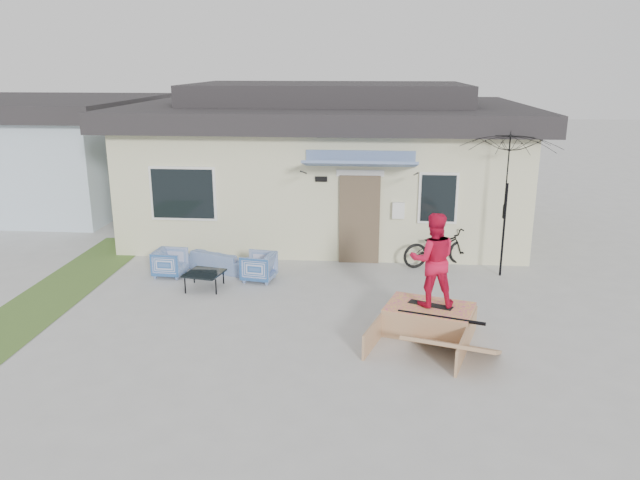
# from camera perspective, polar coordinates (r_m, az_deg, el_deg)

# --- Properties ---
(ground) EXTENTS (90.00, 90.00, 0.00)m
(ground) POSITION_cam_1_polar(r_m,az_deg,el_deg) (10.72, -2.45, -9.33)
(ground) COLOR #AAA9A7
(ground) RESTS_ON ground
(grass_strip) EXTENTS (1.40, 8.00, 0.01)m
(grass_strip) POSITION_cam_1_polar(r_m,az_deg,el_deg) (14.06, -22.94, -4.33)
(grass_strip) COLOR #406028
(grass_strip) RESTS_ON ground
(house) EXTENTS (10.80, 8.49, 4.10)m
(house) POSITION_cam_1_polar(r_m,az_deg,el_deg) (17.84, 0.74, 7.50)
(house) COLOR beige
(house) RESTS_ON ground
(neighbor_house) EXTENTS (8.60, 7.60, 3.50)m
(neighbor_house) POSITION_cam_1_polar(r_m,az_deg,el_deg) (23.04, -26.13, 7.43)
(neighbor_house) COLOR silver
(neighbor_house) RESTS_ON ground
(loveseat) EXTENTS (1.60, 1.00, 0.60)m
(loveseat) POSITION_cam_1_polar(r_m,az_deg,el_deg) (14.36, -9.30, -1.55)
(loveseat) COLOR #1B4B8F
(loveseat) RESTS_ON ground
(armchair_left) EXTENTS (0.65, 0.69, 0.66)m
(armchair_left) POSITION_cam_1_polar(r_m,az_deg,el_deg) (14.16, -13.68, -1.93)
(armchair_left) COLOR #1B4B8F
(armchair_left) RESTS_ON ground
(armchair_right) EXTENTS (0.72, 0.76, 0.68)m
(armchair_right) POSITION_cam_1_polar(r_m,az_deg,el_deg) (13.53, -5.70, -2.34)
(armchair_right) COLOR #1B4B8F
(armchair_right) RESTS_ON ground
(coffee_table) EXTENTS (0.85, 0.85, 0.36)m
(coffee_table) POSITION_cam_1_polar(r_m,az_deg,el_deg) (13.25, -10.61, -3.69)
(coffee_table) COLOR black
(coffee_table) RESTS_ON ground
(bicycle) EXTENTS (1.86, 1.21, 1.12)m
(bicycle) POSITION_cam_1_polar(r_m,az_deg,el_deg) (14.62, 10.88, -0.25)
(bicycle) COLOR black
(bicycle) RESTS_ON ground
(patio_umbrella) EXTENTS (2.49, 2.37, 2.20)m
(patio_umbrella) POSITION_cam_1_polar(r_m,az_deg,el_deg) (13.99, 16.83, 3.63)
(patio_umbrella) COLOR black
(patio_umbrella) RESTS_ON ground
(skate_ramp) EXTENTS (1.99, 2.31, 0.49)m
(skate_ramp) POSITION_cam_1_polar(r_m,az_deg,el_deg) (11.11, 10.04, -7.25)
(skate_ramp) COLOR #A87D58
(skate_ramp) RESTS_ON ground
(skateboard) EXTENTS (0.79, 0.49, 0.05)m
(skateboard) POSITION_cam_1_polar(r_m,az_deg,el_deg) (11.05, 10.16, -5.87)
(skateboard) COLOR black
(skateboard) RESTS_ON skate_ramp
(skater) EXTENTS (0.85, 0.68, 1.65)m
(skater) POSITION_cam_1_polar(r_m,az_deg,el_deg) (10.76, 10.39, -1.66)
(skater) COLOR red
(skater) RESTS_ON skateboard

